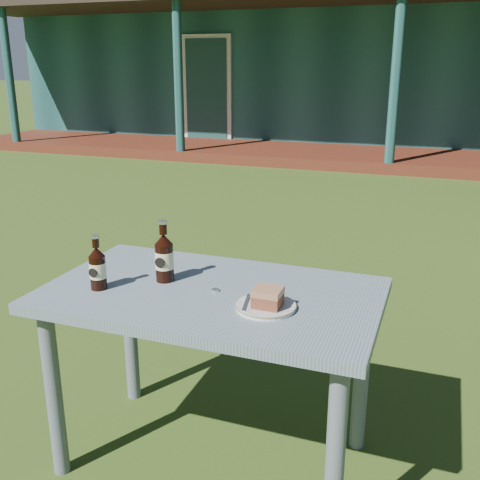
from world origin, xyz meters
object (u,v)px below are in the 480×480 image
at_px(cafe_table, 212,316).
at_px(cola_bottle_far, 98,268).
at_px(plate, 266,306).
at_px(cake_slice, 268,297).
at_px(cola_bottle_near, 164,257).

height_order(cafe_table, cola_bottle_far, cola_bottle_far).
bearing_deg(cafe_table, plate, -19.78).
distance_m(cake_slice, cola_bottle_far, 0.63).
bearing_deg(cola_bottle_near, cafe_table, -7.43).
distance_m(cafe_table, cake_slice, 0.30).
relative_size(plate, cola_bottle_near, 0.88).
relative_size(cafe_table, cake_slice, 13.04).
bearing_deg(plate, cake_slice, -43.05).
relative_size(plate, cola_bottle_far, 1.01).
relative_size(cafe_table, cola_bottle_near, 5.16).
bearing_deg(cake_slice, cola_bottle_far, -176.83).
bearing_deg(cola_bottle_far, cake_slice, 3.17).
bearing_deg(cafe_table, cake_slice, -20.92).
height_order(plate, cake_slice, cake_slice).
bearing_deg(plate, cafe_table, 160.22).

